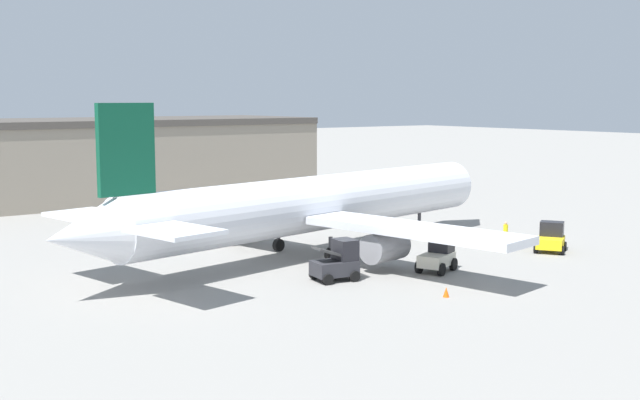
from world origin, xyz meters
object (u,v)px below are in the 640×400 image
(safety_cone_near, at_px, (446,292))
(airplane, at_px, (311,205))
(ground_crew_worker, at_px, (506,231))
(pushback_tug, at_px, (551,238))
(baggage_tug, at_px, (438,255))
(belt_loader_truck, at_px, (338,262))

(safety_cone_near, bearing_deg, airplane, 85.80)
(ground_crew_worker, relative_size, safety_cone_near, 2.93)
(airplane, relative_size, pushback_tug, 12.61)
(pushback_tug, bearing_deg, baggage_tug, 147.97)
(ground_crew_worker, height_order, baggage_tug, baggage_tug)
(belt_loader_truck, bearing_deg, safety_cone_near, -63.22)
(baggage_tug, height_order, safety_cone_near, baggage_tug)
(airplane, xyz_separation_m, pushback_tug, (14.60, -9.10, -2.56))
(baggage_tug, bearing_deg, pushback_tug, -21.41)
(pushback_tug, bearing_deg, airplane, 115.50)
(airplane, xyz_separation_m, baggage_tug, (3.33, -9.21, -2.48))
(baggage_tug, distance_m, pushback_tug, 11.27)
(ground_crew_worker, distance_m, baggage_tug, 12.15)
(ground_crew_worker, xyz_separation_m, pushback_tug, (-0.06, -4.26, 0.09))
(belt_loader_truck, relative_size, pushback_tug, 0.88)
(baggage_tug, relative_size, belt_loader_truck, 1.12)
(baggage_tug, bearing_deg, airplane, 87.91)
(ground_crew_worker, bearing_deg, belt_loader_truck, -22.17)
(ground_crew_worker, xyz_separation_m, belt_loader_truck, (-18.05, -2.67, 0.26))
(pushback_tug, xyz_separation_m, safety_cone_near, (-15.65, -5.25, -0.67))
(baggage_tug, distance_m, belt_loader_truck, 6.92)
(safety_cone_near, bearing_deg, ground_crew_worker, 31.18)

